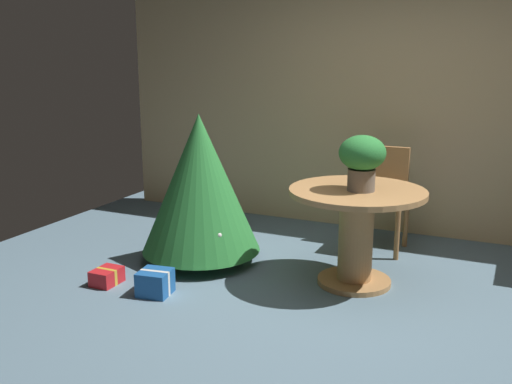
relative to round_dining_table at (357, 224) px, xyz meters
name	(u,v)px	position (x,y,z in m)	size (l,w,h in m)	color
ground_plane	(328,317)	(0.00, -0.66, -0.48)	(6.60, 6.60, 0.00)	slate
back_wall_panel	(403,100)	(0.00, 1.54, 0.82)	(6.00, 0.10, 2.60)	tan
round_dining_table	(357,224)	(0.00, 0.00, 0.00)	(1.03, 1.03, 0.75)	#B27F4C
flower_vase	(362,157)	(0.03, -0.03, 0.51)	(0.34, 0.34, 0.41)	#665B51
wooden_chair_far	(385,192)	(0.00, 0.94, 0.04)	(0.41, 0.43, 0.92)	#9E6B3D
holiday_tree	(200,183)	(-1.33, -0.05, 0.20)	(1.00, 1.00, 1.26)	brown
gift_box_blue	(155,283)	(-1.28, -0.82, -0.39)	(0.25, 0.25, 0.18)	#1E569E
gift_box_red	(107,276)	(-1.73, -0.81, -0.42)	(0.18, 0.23, 0.12)	red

